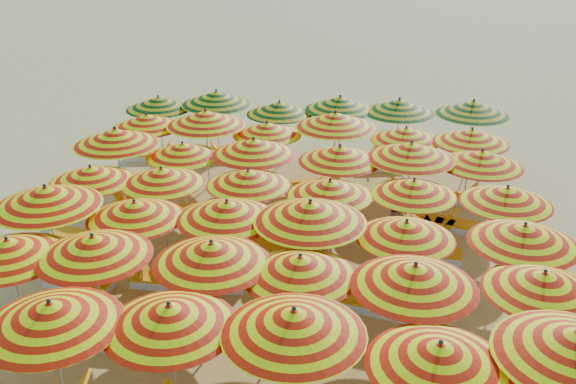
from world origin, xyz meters
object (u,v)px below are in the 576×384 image
Objects in this scene: umbrella_14 at (227,211)px; lounger_7 at (165,280)px; umbrella_34 at (406,134)px; lounger_13 at (139,206)px; umbrella_10 at (415,276)px; umbrella_38 at (279,108)px; umbrella_8 at (212,253)px; umbrella_39 at (340,103)px; umbrella_35 at (472,136)px; umbrella_33 at (335,120)px; lounger_6 at (82,281)px; umbrella_30 at (147,121)px; umbrella_40 at (399,106)px; umbrella_41 at (473,108)px; umbrella_20 at (248,178)px; lounger_12 at (427,253)px; lounger_11 at (270,247)px; umbrella_9 at (300,266)px; lounger_19 at (150,155)px; lounger_22 at (381,165)px; umbrella_27 at (340,154)px; umbrella_23 at (507,196)px; lounger_15 at (426,222)px; umbrella_28 at (411,151)px; lounger_8 at (207,283)px; umbrella_24 at (116,137)px; lounger_14 at (206,209)px; umbrella_17 at (524,234)px; umbrella_5 at (576,344)px; umbrella_2 at (169,316)px; umbrella_32 at (267,129)px; lounger_21 at (355,161)px; umbrella_31 at (206,118)px; umbrella_36 at (159,103)px; lounger_16 at (453,225)px; umbrella_25 at (183,150)px; lounger_20 at (234,155)px; lounger_10 at (81,238)px; beachgoer_b at (396,220)px; umbrella_22 at (414,188)px; umbrella_19 at (162,176)px; umbrella_6 at (8,249)px; umbrella_7 at (93,246)px; lounger_18 at (448,196)px; umbrella_1 at (51,314)px; lounger_9 at (374,304)px.

umbrella_14 is 2.64m from lounger_7.
umbrella_34 is 1.39× the size of lounger_13.
umbrella_38 is (-4.17, 10.68, -0.12)m from umbrella_10.
umbrella_8 is 1.18× the size of umbrella_39.
umbrella_35 is (6.08, 8.22, -0.10)m from umbrella_8.
lounger_6 is at bearing -130.25° from umbrella_33.
lounger_6 is at bearing -86.28° from umbrella_30.
umbrella_41 reaches higher than umbrella_40.
lounger_12 is (4.79, 0.05, -1.93)m from umbrella_20.
umbrella_9 is at bearing -57.99° from lounger_11.
lounger_19 is 8.45m from lounger_22.
lounger_12 is at bearing -34.33° from umbrella_27.
lounger_6 is 1.01× the size of lounger_12.
umbrella_23 reaches higher than lounger_15.
lounger_8 is at bearing -140.33° from umbrella_28.
lounger_14 is (2.60, 0.02, -2.22)m from umbrella_24.
umbrella_33 reaches higher than lounger_19.
lounger_6 is (-3.67, -8.56, -2.01)m from umbrella_38.
umbrella_17 is at bearing 170.81° from lounger_13.
umbrella_41 reaches higher than umbrella_27.
umbrella_34 is 2.89m from lounger_22.
umbrella_5 reaches higher than umbrella_23.
umbrella_2 reaches higher than umbrella_35.
umbrella_9 is at bearing -79.31° from umbrella_38.
umbrella_40 is (4.09, 8.57, 0.10)m from umbrella_14.
lounger_12 is (2.49, -1.70, -2.06)m from umbrella_27.
umbrella_40 is at bearing 28.48° from umbrella_32.
umbrella_32 is 1.30× the size of lounger_21.
umbrella_31 reaches higher than umbrella_36.
lounger_22 is at bearing -9.81° from lounger_19.
umbrella_24 is 1.74× the size of lounger_19.
lounger_22 is (-2.10, 4.38, 0.00)m from lounger_16.
lounger_14 is (0.60, -0.00, -1.89)m from umbrella_25.
lounger_13 is (-3.93, 6.14, -2.11)m from umbrella_8.
umbrella_23 is 9.11m from umbrella_25.
umbrella_41 is 8.65m from lounger_20.
lounger_10 and lounger_13 have the same top height.
umbrella_22 is at bearing 141.58° from beachgoer_b.
umbrella_35 reaches higher than umbrella_19.
umbrella_7 reaches higher than umbrella_6.
umbrella_39 is 1.45× the size of lounger_18.
umbrella_36 is 1.03× the size of umbrella_38.
umbrella_1 is 9.02m from lounger_13.
umbrella_24 is at bearing 160.59° from lounger_14.
umbrella_10 reaches higher than umbrella_20.
umbrella_36 is (-2.09, 4.16, 0.13)m from umbrella_25.
umbrella_9 is 1.90× the size of beachgoer_b.
lounger_9 and lounger_16 have the same top height.
umbrella_31 reaches higher than lounger_14.
lounger_11 and lounger_20 have the same top height.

